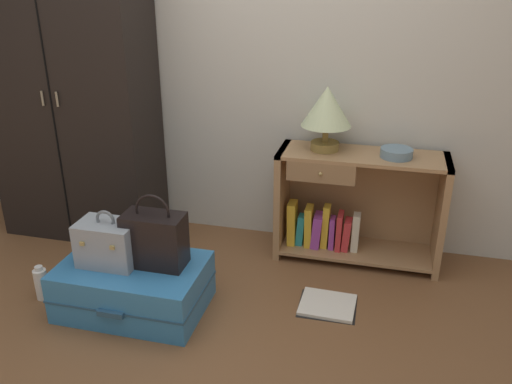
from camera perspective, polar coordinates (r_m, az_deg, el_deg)
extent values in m
plane|color=brown|center=(2.62, -8.62, -18.37)|extent=(9.00, 9.00, 0.00)
cube|color=beige|center=(3.41, -0.10, 16.06)|extent=(6.40, 0.10, 2.60)
cube|color=black|center=(3.66, -19.24, 10.28)|extent=(1.03, 0.45, 1.97)
cube|color=black|center=(3.47, -21.24, 9.37)|extent=(0.01, 0.01, 1.87)
cylinder|color=gray|center=(3.49, -22.00, 9.33)|extent=(0.01, 0.01, 0.09)
cylinder|color=gray|center=(3.44, -20.63, 9.32)|extent=(0.01, 0.01, 0.09)
cube|color=#A37A51|center=(3.38, 2.82, -0.84)|extent=(0.04, 0.34, 0.70)
cube|color=#A37A51|center=(3.35, 19.25, -2.44)|extent=(0.04, 0.34, 0.70)
cube|color=#A37A51|center=(3.20, 11.45, 3.85)|extent=(1.01, 0.34, 0.02)
cube|color=#A37A51|center=(3.46, 10.62, -6.08)|extent=(0.93, 0.34, 0.02)
cube|color=#A37A51|center=(3.48, 11.18, -0.53)|extent=(0.93, 0.01, 0.68)
cube|color=#8F6B47|center=(3.09, 6.98, 2.04)|extent=(0.40, 0.02, 0.12)
sphere|color=#9E844C|center=(3.08, 6.94, 1.94)|extent=(0.02, 0.02, 0.02)
cube|color=gold|center=(3.40, 3.93, -3.32)|extent=(0.06, 0.12, 0.29)
cube|color=teal|center=(3.42, 4.83, -4.05)|extent=(0.06, 0.08, 0.20)
cube|color=gold|center=(3.39, 5.72, -3.65)|extent=(0.05, 0.12, 0.27)
cube|color=purple|center=(3.40, 6.61, -4.10)|extent=(0.07, 0.13, 0.22)
cube|color=gold|center=(3.38, 7.49, -3.68)|extent=(0.05, 0.08, 0.29)
cube|color=purple|center=(3.39, 8.20, -4.35)|extent=(0.03, 0.09, 0.21)
cube|color=red|center=(3.38, 8.96, -4.17)|extent=(0.04, 0.13, 0.24)
cube|color=red|center=(3.39, 9.72, -4.52)|extent=(0.06, 0.10, 0.21)
cube|color=beige|center=(3.38, 10.67, -4.29)|extent=(0.05, 0.08, 0.25)
cylinder|color=olive|center=(3.23, 7.41, 4.95)|extent=(0.17, 0.17, 0.05)
cylinder|color=olive|center=(3.21, 7.48, 6.23)|extent=(0.04, 0.04, 0.10)
cone|color=beige|center=(3.16, 7.63, 9.13)|extent=(0.30, 0.30, 0.23)
cylinder|color=slate|center=(3.18, 14.88, 4.09)|extent=(0.19, 0.19, 0.05)
cube|color=teal|center=(2.97, -13.01, -9.84)|extent=(0.76, 0.49, 0.27)
cube|color=#285071|center=(2.97, -13.01, -9.84)|extent=(0.77, 0.50, 0.01)
cube|color=#285071|center=(2.78, -15.40, -12.57)|extent=(0.14, 0.02, 0.03)
cube|color=#8E99A3|center=(2.88, -15.61, -5.32)|extent=(0.30, 0.20, 0.24)
torus|color=slate|center=(2.82, -15.91, -2.89)|extent=(0.11, 0.02, 0.11)
cube|color=tan|center=(2.83, -18.21, -5.31)|extent=(0.02, 0.01, 0.02)
cube|color=tan|center=(2.75, -15.22, -5.80)|extent=(0.02, 0.01, 0.02)
cube|color=black|center=(2.81, -10.83, -5.09)|extent=(0.32, 0.17, 0.29)
torus|color=black|center=(2.73, -11.08, -2.07)|extent=(0.19, 0.01, 0.19)
cylinder|color=white|center=(3.23, -22.08, -9.17)|extent=(0.07, 0.07, 0.18)
cylinder|color=silver|center=(3.18, -22.36, -7.61)|extent=(0.04, 0.04, 0.02)
cube|color=white|center=(3.00, 7.70, -11.94)|extent=(0.30, 0.26, 0.02)
cube|color=black|center=(3.00, 7.69, -12.06)|extent=(0.32, 0.28, 0.01)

